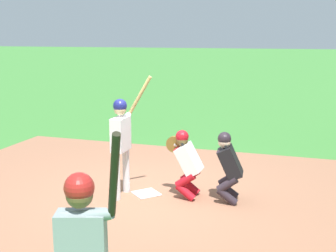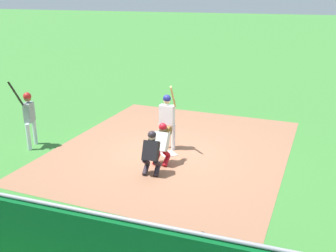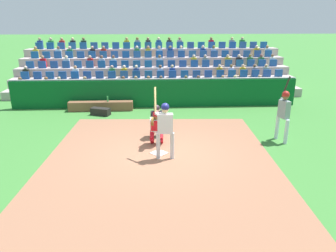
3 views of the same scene
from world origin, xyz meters
name	(u,v)px [view 2 (image 2 of 3)]	position (x,y,z in m)	size (l,w,h in m)	color
ground_plane	(168,154)	(0.00, 0.00, 0.00)	(160.00, 160.00, 0.00)	#3A7932
infield_dirt_patch	(173,148)	(0.00, 0.50, 0.00)	(7.14, 8.48, 0.01)	#936147
home_plate_marker	(168,154)	(0.00, 0.00, 0.02)	(0.44, 0.44, 0.02)	white
batter_at_plate	(167,116)	(-0.17, 0.41, 1.13)	(0.61, 0.63, 2.21)	silver
catcher_crouching	(162,142)	(0.07, -0.74, 0.71)	(0.48, 0.71, 1.27)	red
home_plate_umpire	(151,151)	(0.04, -1.51, 0.70)	(0.49, 0.49, 1.28)	#2A2028
dugout_wall	(60,240)	(0.00, -5.83, 0.68)	(13.95, 0.24, 1.42)	#08511F
equipment_duffel_bag	(215,251)	(2.54, -4.53, 0.16)	(0.87, 0.36, 0.33)	black
on_deck_batter	(29,113)	(-4.41, -0.89, 1.15)	(0.47, 0.82, 2.27)	silver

